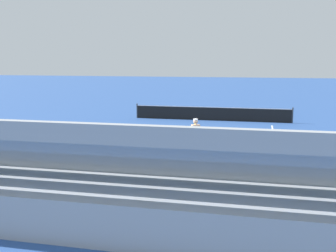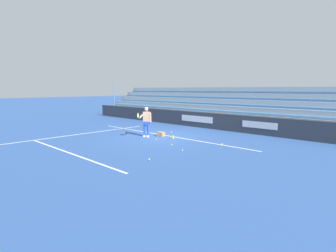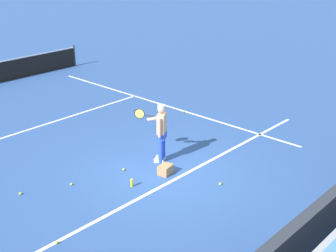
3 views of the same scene
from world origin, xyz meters
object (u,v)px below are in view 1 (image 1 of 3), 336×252
(tennis_player, at_px, (195,137))
(tennis_ball_on_baseline, at_px, (92,157))
(tennis_ball_by_box, at_px, (187,169))
(tennis_ball_far_right, at_px, (275,149))
(ball_box_cardboard, at_px, (181,157))
(tennis_ball_stray_back, at_px, (171,153))
(tennis_ball_midcourt, at_px, (122,146))
(water_bottle, at_px, (157,155))
(tennis_ball_near_player, at_px, (134,138))
(tennis_ball_toward_net, at_px, (142,150))
(tennis_net, at_px, (212,113))

(tennis_player, distance_m, tennis_ball_on_baseline, 4.62)
(tennis_ball_by_box, height_order, tennis_ball_far_right, same)
(ball_box_cardboard, distance_m, tennis_ball_on_baseline, 3.91)
(ball_box_cardboard, distance_m, tennis_ball_stray_back, 1.19)
(tennis_ball_midcourt, relative_size, water_bottle, 0.30)
(tennis_player, xyz_separation_m, tennis_ball_near_player, (-3.89, 3.33, -0.86))
(tennis_ball_toward_net, xyz_separation_m, tennis_ball_midcourt, (-1.17, 0.55, 0.00))
(tennis_player, relative_size, tennis_ball_on_baseline, 25.98)
(tennis_ball_toward_net, relative_size, tennis_ball_on_baseline, 1.00)
(tennis_player, relative_size, tennis_net, 0.15)
(tennis_ball_by_box, height_order, tennis_ball_near_player, same)
(tennis_ball_stray_back, height_order, tennis_ball_by_box, same)
(tennis_player, height_order, tennis_ball_toward_net, tennis_player)
(tennis_ball_stray_back, xyz_separation_m, tennis_net, (0.69, 10.44, 0.46))
(tennis_ball_toward_net, xyz_separation_m, tennis_ball_on_baseline, (-1.74, -1.84, 0.00))
(tennis_player, distance_m, tennis_ball_midcourt, 4.13)
(tennis_player, distance_m, tennis_net, 10.79)
(tennis_ball_stray_back, relative_size, water_bottle, 0.30)
(tennis_net, bearing_deg, tennis_ball_by_box, -87.92)
(tennis_ball_near_player, relative_size, water_bottle, 0.30)
(ball_box_cardboard, relative_size, tennis_ball_by_box, 6.06)
(tennis_player, xyz_separation_m, tennis_net, (-0.47, 10.77, -0.40))
(tennis_ball_stray_back, height_order, tennis_ball_on_baseline, same)
(ball_box_cardboard, relative_size, tennis_ball_near_player, 6.06)
(tennis_ball_toward_net, height_order, tennis_ball_midcourt, same)
(tennis_player, bearing_deg, tennis_ball_by_box, -90.14)
(tennis_net, bearing_deg, tennis_ball_on_baseline, -108.27)
(tennis_ball_midcourt, xyz_separation_m, tennis_ball_near_player, (-0.06, 2.06, 0.00))
(tennis_ball_on_baseline, height_order, tennis_net, tennis_net)
(tennis_player, relative_size, tennis_ball_stray_back, 25.98)
(tennis_ball_far_right, xyz_separation_m, water_bottle, (-5.17, -2.68, 0.08))
(tennis_ball_midcourt, distance_m, water_bottle, 2.82)
(tennis_ball_stray_back, height_order, tennis_ball_midcourt, same)
(tennis_ball_on_baseline, bearing_deg, tennis_net, 71.73)
(tennis_player, distance_m, tennis_ball_by_box, 2.32)
(tennis_ball_stray_back, distance_m, tennis_ball_by_box, 2.74)
(water_bottle, bearing_deg, ball_box_cardboard, -8.16)
(tennis_ball_on_baseline, bearing_deg, tennis_ball_near_player, 83.49)
(tennis_ball_far_right, bearing_deg, tennis_ball_near_player, 171.18)
(tennis_ball_near_player, bearing_deg, ball_box_cardboard, -49.85)
(tennis_ball_by_box, relative_size, tennis_ball_near_player, 1.00)
(water_bottle, bearing_deg, tennis_ball_stray_back, 60.58)
(tennis_player, relative_size, tennis_ball_by_box, 25.98)
(tennis_ball_midcourt, distance_m, tennis_ball_near_player, 2.06)
(tennis_player, distance_m, tennis_ball_far_right, 4.24)
(water_bottle, relative_size, tennis_net, 0.02)
(tennis_ball_stray_back, distance_m, tennis_ball_midcourt, 2.83)
(ball_box_cardboard, distance_m, tennis_ball_near_player, 5.23)
(tennis_net, bearing_deg, tennis_ball_near_player, -114.68)
(tennis_ball_by_box, bearing_deg, water_bottle, 134.77)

